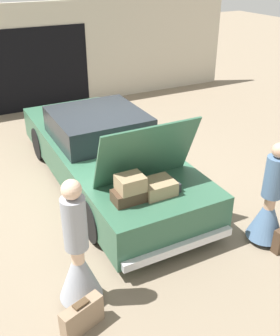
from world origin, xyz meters
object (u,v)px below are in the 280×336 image
object	(u,v)px
person_left	(78,261)
suitcase_beside_left_person	(82,317)
car	(105,154)
person_right	(269,208)

from	to	relation	value
person_left	suitcase_beside_left_person	distance (m)	0.62
car	person_left	bearing A→B (deg)	-118.96
suitcase_beside_left_person	person_right	bearing A→B (deg)	5.39
person_left	suitcase_beside_left_person	xyz separation A→B (m)	(-0.14, -0.42, -0.44)
car	person_right	world-z (taller)	car
person_right	suitcase_beside_left_person	distance (m)	3.04
person_left	person_right	size ratio (longest dim) A/B	1.07
person_right	car	bearing A→B (deg)	35.74
person_left	person_right	distance (m)	2.87
car	person_right	size ratio (longest dim) A/B	3.20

